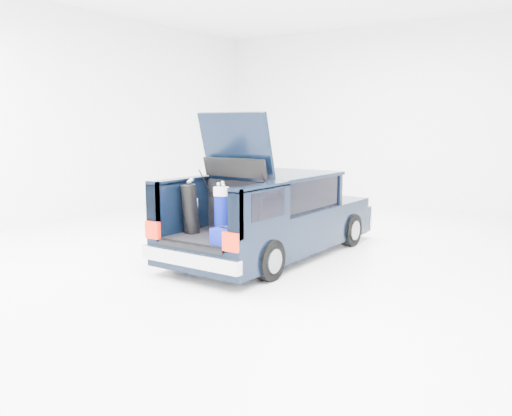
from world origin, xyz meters
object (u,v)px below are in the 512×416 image
Objects in this scene: car at (276,217)px; black_golf_bag at (190,209)px; blue_golf_bag at (221,210)px; red_suitcase at (248,217)px; blue_duffel at (229,237)px.

car is 1.78m from black_golf_bag.
black_golf_bag is 0.48m from blue_golf_bag.
black_golf_bag reaches higher than red_suitcase.
car is 1.44m from blue_golf_bag.
car is at bearing 117.52° from blue_duffel.
blue_duffel is (0.50, -2.01, 0.04)m from car.
car is 8.59× the size of blue_duffel.
blue_duffel is (0.60, -0.60, -0.26)m from blue_golf_bag.
car is at bearing 96.34° from black_golf_bag.
car is 5.66× the size of blue_golf_bag.
black_golf_bag is 1.59× the size of blue_duffel.
blue_duffel is at bearing -76.01° from car.
red_suitcase is 0.76× the size of blue_golf_bag.
black_golf_bag is at bearing -144.40° from red_suitcase.
car is at bearing 116.98° from red_suitcase.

